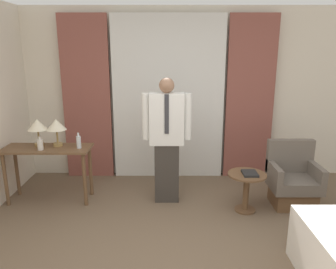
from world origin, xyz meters
name	(u,v)px	position (x,y,z in m)	size (l,w,h in m)	color
wall_back	(168,94)	(0.00, 2.71, 1.35)	(10.00, 0.06, 2.70)	silver
curtain_sheer_center	(168,99)	(0.00, 2.58, 1.29)	(1.76, 0.06, 2.58)	white
curtain_drape_left	(87,99)	(-1.29, 2.58, 1.29)	(0.75, 0.06, 2.58)	brown
curtain_drape_right	(250,99)	(1.29, 2.58, 1.29)	(0.75, 0.06, 2.58)	brown
desk	(48,157)	(-1.65, 1.66, 0.63)	(1.18, 0.46, 0.77)	brown
table_lamp_left	(38,126)	(-1.78, 1.74, 1.05)	(0.26, 0.26, 0.38)	#9E7F47
table_lamp_right	(56,126)	(-1.52, 1.74, 1.05)	(0.26, 0.26, 0.38)	#9E7F47
bottle_near_edge	(40,144)	(-1.69, 1.55, 0.84)	(0.08, 0.08, 0.18)	silver
bottle_by_lamp	(79,142)	(-1.20, 1.63, 0.86)	(0.06, 0.06, 0.21)	silver
person	(167,137)	(-0.02, 1.64, 0.92)	(0.66, 0.22, 1.71)	#38332D
armchair	(293,182)	(1.68, 1.53, 0.32)	(0.63, 0.54, 0.86)	brown
side_table	(247,186)	(1.01, 1.33, 0.35)	(0.49, 0.49, 0.52)	brown
book	(250,173)	(1.03, 1.31, 0.53)	(0.18, 0.22, 0.03)	black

